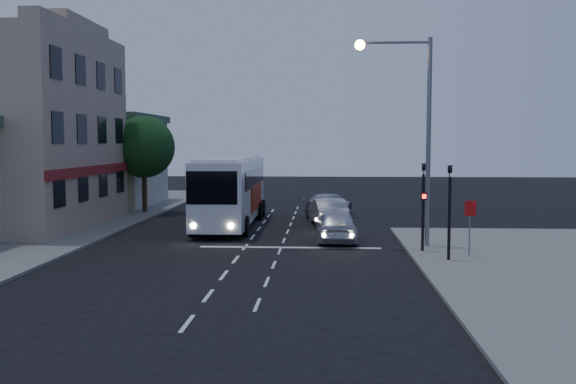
# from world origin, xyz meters

# --- Properties ---
(ground) EXTENTS (120.00, 120.00, 0.00)m
(ground) POSITION_xyz_m (0.00, 0.00, 0.00)
(ground) COLOR black
(sidewalk_far) EXTENTS (12.00, 50.00, 0.12)m
(sidewalk_far) POSITION_xyz_m (-13.00, 8.00, 0.06)
(sidewalk_far) COLOR slate
(sidewalk_far) RESTS_ON ground
(road_markings) EXTENTS (8.00, 30.55, 0.01)m
(road_markings) POSITION_xyz_m (1.29, 3.31, 0.00)
(road_markings) COLOR silver
(road_markings) RESTS_ON ground
(tour_bus) EXTENTS (2.96, 12.48, 3.82)m
(tour_bus) POSITION_xyz_m (-1.70, 9.49, 2.06)
(tour_bus) COLOR silver
(tour_bus) RESTS_ON ground
(car_suv) EXTENTS (1.89, 4.54, 1.54)m
(car_suv) POSITION_xyz_m (4.09, 3.80, 0.77)
(car_suv) COLOR #B6B9C8
(car_suv) RESTS_ON ground
(car_sedan_a) EXTENTS (2.29, 4.86, 1.54)m
(car_sedan_a) POSITION_xyz_m (3.71, 9.41, 0.77)
(car_sedan_a) COLOR #B5B5B5
(car_sedan_a) RESTS_ON ground
(car_sedan_b) EXTENTS (3.40, 5.24, 1.41)m
(car_sedan_b) POSITION_xyz_m (3.76, 14.43, 0.71)
(car_sedan_b) COLOR #AEB2BD
(car_sedan_b) RESTS_ON ground
(traffic_signal_main) EXTENTS (0.25, 0.35, 4.10)m
(traffic_signal_main) POSITION_xyz_m (7.60, 0.78, 2.42)
(traffic_signal_main) COLOR black
(traffic_signal_main) RESTS_ON sidewalk_near
(traffic_signal_side) EXTENTS (0.18, 0.15, 4.10)m
(traffic_signal_side) POSITION_xyz_m (8.30, -1.20, 2.42)
(traffic_signal_side) COLOR black
(traffic_signal_side) RESTS_ON sidewalk_near
(regulatory_sign) EXTENTS (0.45, 0.12, 2.20)m
(regulatory_sign) POSITION_xyz_m (9.30, -0.24, 1.60)
(regulatory_sign) COLOR slate
(regulatory_sign) RESTS_ON sidewalk_near
(streetlight) EXTENTS (3.32, 0.44, 9.00)m
(streetlight) POSITION_xyz_m (7.34, 2.20, 5.73)
(streetlight) COLOR slate
(streetlight) RESTS_ON sidewalk_near
(main_building) EXTENTS (10.12, 12.00, 11.00)m
(main_building) POSITION_xyz_m (-13.96, 8.00, 5.16)
(main_building) COLOR tan
(main_building) RESTS_ON sidewalk_far
(low_building_north) EXTENTS (9.40, 9.40, 6.50)m
(low_building_north) POSITION_xyz_m (-13.50, 20.00, 3.39)
(low_building_north) COLOR tan
(low_building_north) RESTS_ON sidewalk_far
(street_tree) EXTENTS (4.00, 4.00, 6.20)m
(street_tree) POSITION_xyz_m (-8.21, 15.02, 4.50)
(street_tree) COLOR black
(street_tree) RESTS_ON sidewalk_far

